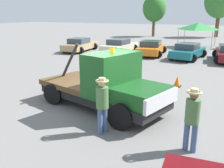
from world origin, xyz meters
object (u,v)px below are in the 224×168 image
Objects in this scene: traffic_cone at (177,82)px; parked_car_teal at (188,51)px; person_at_hood at (102,101)px; parked_car_cream at (119,46)px; parked_car_orange at (151,48)px; parked_car_tan at (80,45)px; tree_center at (154,8)px; canopy_tent_green at (198,26)px; tree_left at (220,1)px; person_near_truck at (192,115)px; tow_truck at (107,86)px.

parked_car_teal is at bearing 97.39° from traffic_cone.
person_at_hood is 0.39× the size of parked_car_cream.
parked_car_orange reaches higher than traffic_cone.
parked_car_tan is 14.40m from traffic_cone.
canopy_tent_green is at bearing -51.81° from tree_center.
person_at_hood is at bearing -98.04° from traffic_cone.
canopy_tent_green is at bearing 95.71° from traffic_cone.
parked_car_teal is at bearing -106.43° from parked_car_orange.
person_at_hood is at bearing -154.29° from parked_car_cream.
canopy_tent_green reaches higher than parked_car_cream.
tree_left is at bearing 6.50° from parked_car_teal.
person_at_hood is 38.29m from tree_left.
parked_car_tan is 1.02× the size of parked_car_orange.
parked_car_tan is at bearing -131.06° from person_near_truck.
person_at_hood reaches higher than parked_car_orange.
tow_truck reaches higher than person_near_truck.
parked_car_teal is 0.54× the size of tree_left.
parked_car_orange is (-2.80, 13.78, -0.32)m from tow_truck.
parked_car_teal is (-0.22, 15.19, -0.43)m from person_at_hood.
parked_car_orange is at bearing -99.17° from tree_left.
tow_truck is 1.26× the size of parked_car_cream.
tree_center reaches higher than parked_car_orange.
canopy_tent_green is (10.07, 8.62, 1.69)m from parked_car_tan.
tow_truck is 10.80× the size of traffic_cone.
parked_car_teal is 21.76m from tree_center.
parked_car_orange is 1.36× the size of canopy_tent_green.
parked_car_tan is (-10.85, 14.74, -0.43)m from person_at_hood.
person_near_truck is at bearing -70.41° from tree_center.
parked_car_teal is (6.64, -0.51, -0.00)m from parked_car_cream.
parked_car_cream is at bearing -83.33° from parked_car_tan.
traffic_cone is (11.76, -8.30, -0.40)m from parked_car_tan.
person_at_hood is at bearing -74.56° from tree_center.
parked_car_cream is 23.87m from tree_left.
parked_car_tan is 9.00× the size of traffic_cone.
person_near_truck is at bearing -162.00° from parked_car_teal.
canopy_tent_green is (0.04, 21.48, 1.37)m from tow_truck.
tow_truck is 1.22× the size of parked_car_orange.
canopy_tent_green is at bearing -36.34° from parked_car_cream.
tow_truck is 3.94m from person_near_truck.
traffic_cone is (7.78, -9.25, -0.40)m from parked_car_cream.
person_at_hood is at bearing -81.11° from person_near_truck.
tree_left is (0.20, 22.83, 4.98)m from parked_car_teal.
parked_car_cream is at bearing 92.63° from parked_car_teal.
tree_left is 15.24× the size of traffic_cone.
tow_truck is at bearing -148.77° from parked_car_tan.
person_at_hood reaches higher than parked_car_tan.
canopy_tent_green reaches higher than person_near_truck.
person_near_truck is at bearing -143.86° from parked_car_tan.
traffic_cone is (1.13, -8.74, -0.39)m from parked_car_teal.
parked_car_teal is 8.25× the size of traffic_cone.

